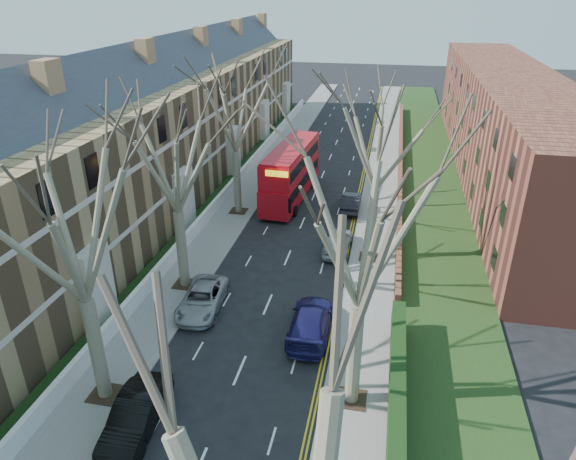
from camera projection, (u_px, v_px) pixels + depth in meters
The scene contains 17 objects.
pavement_left at pixel (266, 170), 53.41m from camera, with size 3.00×102.00×0.12m, color slate.
pavement_right at pixel (382, 178), 51.24m from camera, with size 3.00×102.00×0.12m, color slate.
terrace_left at pixel (159, 135), 45.35m from camera, with size 9.70×78.00×13.60m.
flats_right at pixel (505, 125), 50.57m from camera, with size 13.97×54.00×10.00m.
front_wall_left at pixel (227, 191), 46.40m from camera, with size 0.30×78.00×1.00m.
grass_verge_right at pixel (429, 180), 50.39m from camera, with size 6.00×102.00×0.06m.
tree_left_mid at pixel (68, 211), 20.11m from camera, with size 10.50×10.50×14.71m.
tree_left_far at pixel (171, 147), 29.07m from camera, with size 10.15×10.15×14.22m.
tree_left_dist at pixel (233, 99), 39.52m from camera, with size 10.50×10.50×14.71m.
tree_right_mid at pixel (364, 214), 19.82m from camera, with size 10.50×10.50×14.71m.
tree_right_far at pixel (379, 130), 32.31m from camera, with size 10.15×10.15×14.22m.
double_decker_bus at pixel (291, 174), 45.43m from camera, with size 3.43×11.56×4.76m.
car_left_mid at pixel (136, 415), 22.13m from camera, with size 1.70×4.88×1.61m, color black.
car_left_far at pixel (202, 299), 30.45m from camera, with size 2.31×5.02×1.39m, color gray.
car_right_near at pixel (311, 322), 28.24m from camera, with size 2.23×5.48×1.59m, color #1A1751.
car_right_mid at pixel (337, 241), 37.08m from camera, with size 1.83×4.56×1.55m, color #9EA2A7.
car_right_far at pixel (351, 202), 43.87m from camera, with size 1.52×4.36×1.44m, color black.
Camera 1 is at (6.44, -10.34, 17.62)m, focal length 32.00 mm.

